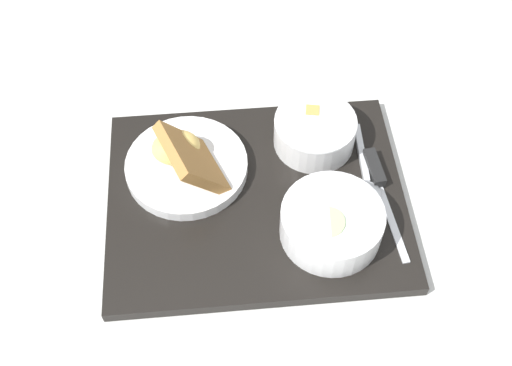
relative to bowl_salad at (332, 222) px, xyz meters
name	(u,v)px	position (x,y,z in m)	size (l,w,h in m)	color
ground_plane	(256,202)	(0.09, -0.08, -0.05)	(4.00, 4.00, 0.00)	silver
serving_tray	(256,199)	(0.09, -0.08, -0.04)	(0.44, 0.36, 0.02)	black
bowl_salad	(332,222)	(0.00, 0.00, 0.00)	(0.14, 0.14, 0.05)	white
bowl_soup	(315,130)	(-0.01, -0.16, 0.00)	(0.12, 0.12, 0.05)	white
plate_main	(186,161)	(0.18, -0.13, -0.01)	(0.18, 0.18, 0.09)	white
knife	(377,177)	(-0.09, -0.08, -0.02)	(0.02, 0.18, 0.02)	silver
spoon	(367,181)	(-0.07, -0.07, -0.02)	(0.04, 0.15, 0.01)	silver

